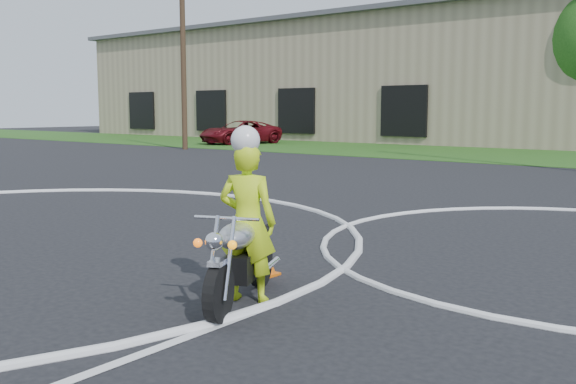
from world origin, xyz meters
The scene contains 7 objects.
grass_strip centered at (0.00, 27.00, 0.01)m, with size 120.00×10.00×0.02m, color #1E4714.
course_markings centered at (2.17, 4.35, 0.01)m, with size 19.05×19.05×0.12m.
primary_motorcycle centered at (5.67, 2.83, 0.50)m, with size 0.95×1.85×1.03m.
rider_primary_grp centered at (5.65, 2.96, 0.93)m, with size 0.75×0.63×1.92m.
pickup_grp centered at (-16.37, 26.77, 0.71)m, with size 3.54×5.53×1.42m.
traffic_cones centered at (5.21, 2.46, 0.14)m, with size 20.44×10.29×0.30m.
warehouse centered at (-18.00, 39.99, 4.16)m, with size 41.00×17.00×8.30m.
Camera 1 is at (10.25, -2.14, 2.09)m, focal length 40.00 mm.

